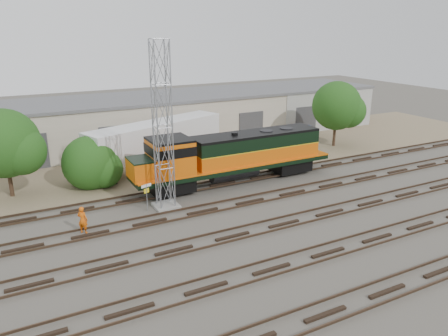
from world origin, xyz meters
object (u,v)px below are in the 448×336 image
signal_tower (163,130)px  semi_trailer (160,139)px  locomotive (231,156)px  worker (83,220)px

signal_tower → semi_trailer: bearing=72.3°
locomotive → signal_tower: bearing=-161.1°
signal_tower → worker: bearing=-165.9°
locomotive → worker: locomotive is taller
locomotive → signal_tower: (-6.81, -2.33, 3.42)m
signal_tower → semi_trailer: 10.63m
signal_tower → worker: size_ratio=6.56×
semi_trailer → signal_tower: bearing=-127.7°
locomotive → signal_tower: 7.97m
signal_tower → semi_trailer: size_ratio=0.84×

